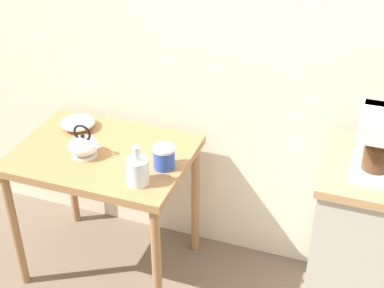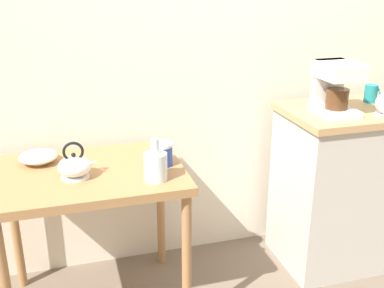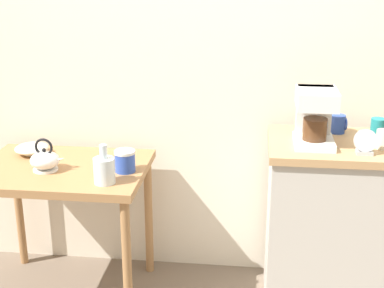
{
  "view_description": "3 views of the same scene",
  "coord_description": "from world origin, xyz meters",
  "px_view_note": "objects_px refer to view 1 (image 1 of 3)",
  "views": [
    {
      "loc": [
        0.49,
        -1.97,
        2.12
      ],
      "look_at": [
        -0.19,
        -0.06,
        0.87
      ],
      "focal_mm": 51.4,
      "sensor_mm": 36.0,
      "label": 1
    },
    {
      "loc": [
        -0.74,
        -2.0,
        1.56
      ],
      "look_at": [
        -0.18,
        -0.07,
        0.81
      ],
      "focal_mm": 43.32,
      "sensor_mm": 36.0,
      "label": 2
    },
    {
      "loc": [
        0.29,
        -2.54,
        1.73
      ],
      "look_at": [
        0.0,
        -0.06,
        0.88
      ],
      "focal_mm": 52.17,
      "sensor_mm": 36.0,
      "label": 3
    }
  ],
  "objects_px": {
    "glass_carafe_vase": "(137,170)",
    "coffee_maker": "(381,139)",
    "canister_enamel": "(164,157)",
    "bowl_stoneware": "(78,123)",
    "teakettle": "(84,146)"
  },
  "relations": [
    {
      "from": "canister_enamel",
      "to": "bowl_stoneware",
      "type": "bearing_deg",
      "value": 161.42
    },
    {
      "from": "coffee_maker",
      "to": "teakettle",
      "type": "bearing_deg",
      "value": -177.15
    },
    {
      "from": "bowl_stoneware",
      "to": "teakettle",
      "type": "bearing_deg",
      "value": -53.86
    },
    {
      "from": "bowl_stoneware",
      "to": "glass_carafe_vase",
      "type": "relative_size",
      "value": 0.95
    },
    {
      "from": "teakettle",
      "to": "canister_enamel",
      "type": "bearing_deg",
      "value": 4.61
    },
    {
      "from": "canister_enamel",
      "to": "teakettle",
      "type": "bearing_deg",
      "value": -175.39
    },
    {
      "from": "teakettle",
      "to": "coffee_maker",
      "type": "xyz_separation_m",
      "value": [
        1.28,
        0.06,
        0.26
      ]
    },
    {
      "from": "bowl_stoneware",
      "to": "coffee_maker",
      "type": "bearing_deg",
      "value": -6.01
    },
    {
      "from": "glass_carafe_vase",
      "to": "coffee_maker",
      "type": "xyz_separation_m",
      "value": [
        0.95,
        0.18,
        0.24
      ]
    },
    {
      "from": "canister_enamel",
      "to": "glass_carafe_vase",
      "type": "bearing_deg",
      "value": -111.92
    },
    {
      "from": "teakettle",
      "to": "glass_carafe_vase",
      "type": "relative_size",
      "value": 0.93
    },
    {
      "from": "teakettle",
      "to": "glass_carafe_vase",
      "type": "bearing_deg",
      "value": -20.16
    },
    {
      "from": "glass_carafe_vase",
      "to": "canister_enamel",
      "type": "xyz_separation_m",
      "value": [
        0.06,
        0.15,
        -0.01
      ]
    },
    {
      "from": "teakettle",
      "to": "glass_carafe_vase",
      "type": "xyz_separation_m",
      "value": [
        0.33,
        -0.12,
        0.01
      ]
    },
    {
      "from": "glass_carafe_vase",
      "to": "coffee_maker",
      "type": "bearing_deg",
      "value": 10.95
    }
  ]
}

